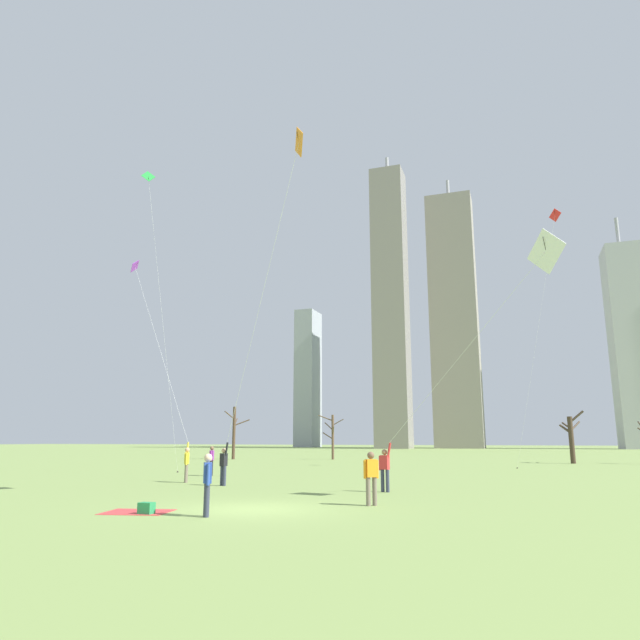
# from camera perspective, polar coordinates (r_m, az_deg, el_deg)

# --- Properties ---
(ground_plane) EXTENTS (400.00, 400.00, 0.00)m
(ground_plane) POSITION_cam_1_polar(r_m,az_deg,el_deg) (17.71, -6.66, -18.15)
(ground_plane) COLOR #7A934C
(kite_flyer_foreground_right_purple) EXTENTS (13.09, 12.51, 15.89)m
(kite_flyer_foreground_right_purple) POSITION_cam_1_polar(r_m,az_deg,el_deg) (31.88, -14.39, -8.58)
(kite_flyer_foreground_right_purple) COLOR #726656
(kite_flyer_foreground_right_purple) RESTS_ON ground
(kite_flyer_midfield_center_orange) EXTENTS (6.00, 5.70, 13.46)m
(kite_flyer_midfield_center_orange) POSITION_cam_1_polar(r_m,az_deg,el_deg) (25.46, -8.54, -9.75)
(kite_flyer_midfield_center_orange) COLOR #33384C
(kite_flyer_midfield_center_orange) RESTS_ON ground
(kite_flyer_midfield_right_white) EXTENTS (7.21, 2.89, 9.11)m
(kite_flyer_midfield_right_white) POSITION_cam_1_polar(r_m,az_deg,el_deg) (22.36, 10.15, -9.39)
(kite_flyer_midfield_right_white) COLOR #33384C
(kite_flyer_midfield_right_white) RESTS_ON ground
(bystander_far_off_by_trees) EXTENTS (0.36, 0.44, 1.62)m
(bystander_far_off_by_trees) POSITION_cam_1_polar(r_m,az_deg,el_deg) (16.16, -11.11, -15.41)
(bystander_far_off_by_trees) COLOR #33384C
(bystander_far_off_by_trees) RESTS_ON ground
(bystander_strolling_midfield) EXTENTS (0.41, 0.37, 1.62)m
(bystander_strolling_midfield) POSITION_cam_1_polar(r_m,az_deg,el_deg) (18.50, 5.09, -15.09)
(bystander_strolling_midfield) COLOR #726656
(bystander_strolling_midfield) RESTS_ON ground
(bystander_watching_nearby) EXTENTS (0.29, 0.49, 1.62)m
(bystander_watching_nearby) POSITION_cam_1_polar(r_m,az_deg,el_deg) (33.77, -10.70, -13.41)
(bystander_watching_nearby) COLOR black
(bystander_watching_nearby) RESTS_ON ground
(distant_kite_drifting_left_green) EXTENTS (2.35, 2.54, 19.40)m
(distant_kite_drifting_left_green) POSITION_cam_1_polar(r_m,az_deg,el_deg) (39.78, -16.37, 10.54)
(distant_kite_drifting_left_green) COLOR green
(distant_kite_drifting_left_green) RESTS_ON ground
(distant_kite_high_overhead_red) EXTENTS (4.28, 1.23, 18.49)m
(distant_kite_high_overhead_red) POSITION_cam_1_polar(r_m,az_deg,el_deg) (45.34, 21.96, 7.37)
(distant_kite_high_overhead_red) COLOR red
(distant_kite_high_overhead_red) RESTS_ON ground
(picnic_spot) EXTENTS (2.06, 1.76, 0.31)m
(picnic_spot) POSITION_cam_1_polar(r_m,az_deg,el_deg) (17.39, -17.19, -17.53)
(picnic_spot) COLOR #CC3838
(picnic_spot) RESTS_ON ground
(bare_tree_left_of_center) EXTENTS (2.04, 2.31, 5.36)m
(bare_tree_left_of_center) POSITION_cam_1_polar(r_m,az_deg,el_deg) (61.34, -8.50, -10.88)
(bare_tree_left_of_center) COLOR #4C3828
(bare_tree_left_of_center) RESTS_ON ground
(bare_tree_rightmost) EXTENTS (2.67, 1.61, 4.50)m
(bare_tree_rightmost) POSITION_cam_1_polar(r_m,az_deg,el_deg) (60.13, 1.23, -11.31)
(bare_tree_rightmost) COLOR brown
(bare_tree_rightmost) RESTS_ON ground
(bare_tree_right_of_center) EXTENTS (2.08, 1.90, 4.45)m
(bare_tree_right_of_center) POSITION_cam_1_polar(r_m,az_deg,el_deg) (54.48, 23.65, -10.49)
(bare_tree_right_of_center) COLOR #423326
(bare_tree_right_of_center) RESTS_ON ground
(skyline_short_annex) EXTENTS (7.44, 10.18, 51.92)m
(skyline_short_annex) POSITION_cam_1_polar(r_m,az_deg,el_deg) (143.42, 28.38, -2.20)
(skyline_short_annex) COLOR #B2B2B7
(skyline_short_annex) RESTS_ON ground
(skyline_squat_block) EXTENTS (11.02, 7.41, 66.30)m
(skyline_squat_block) POSITION_cam_1_polar(r_m,az_deg,el_deg) (142.03, 13.16, 0.21)
(skyline_squat_block) COLOR gray
(skyline_squat_block) RESTS_ON ground
(skyline_wide_slab) EXTENTS (5.21, 8.32, 36.93)m
(skyline_wide_slab) POSITION_cam_1_polar(r_m,az_deg,el_deg) (157.95, -1.20, -5.78)
(skyline_wide_slab) COLOR #9EA3AD
(skyline_wide_slab) RESTS_ON ground
(skyline_tall_tower) EXTENTS (6.53, 9.55, 47.93)m
(skyline_tall_tower) POSITION_cam_1_polar(r_m,az_deg,el_deg) (148.35, 7.35, -3.15)
(skyline_tall_tower) COLOR slate
(skyline_tall_tower) RESTS_ON ground
(skyline_mid_tower_left) EXTENTS (7.69, 6.94, 70.42)m
(skyline_mid_tower_left) POSITION_cam_1_polar(r_m,az_deg,el_deg) (135.90, 7.02, 1.62)
(skyline_mid_tower_left) COLOR gray
(skyline_mid_tower_left) RESTS_ON ground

